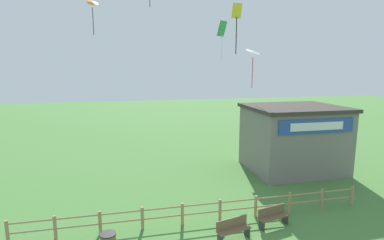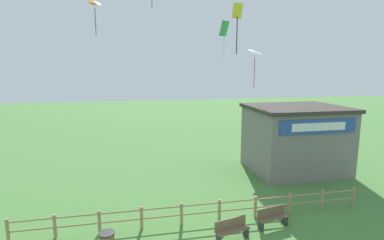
% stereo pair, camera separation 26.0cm
% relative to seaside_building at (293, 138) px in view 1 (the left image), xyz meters
% --- Properties ---
extents(wooden_fence, '(16.37, 0.14, 1.05)m').
position_rel_seaside_building_xyz_m(wooden_fence, '(-8.12, -5.86, -1.69)').
color(wooden_fence, '#9E7F56').
rests_on(wooden_fence, ground_plane).
extents(seaside_building, '(6.32, 5.27, 4.53)m').
position_rel_seaside_building_xyz_m(seaside_building, '(0.00, 0.00, 0.00)').
color(seaside_building, slate).
rests_on(seaside_building, ground_plane).
extents(park_bench_near_fence, '(1.56, 0.75, 0.90)m').
position_rel_seaside_building_xyz_m(park_bench_near_fence, '(-7.17, -7.48, -1.80)').
color(park_bench_near_fence, brown).
rests_on(park_bench_near_fence, ground_plane).
extents(park_bench_by_building, '(1.56, 0.73, 0.90)m').
position_rel_seaside_building_xyz_m(park_bench_by_building, '(-5.03, -6.85, -1.80)').
color(park_bench_by_building, brown).
rests_on(park_bench_by_building, ground_plane).
extents(kite_yellow_diamond, '(0.57, 0.25, 2.58)m').
position_rel_seaside_building_xyz_m(kite_yellow_diamond, '(-5.52, -2.95, 7.30)').
color(kite_yellow_diamond, yellow).
extents(kite_orange_delta, '(1.09, 1.04, 2.49)m').
position_rel_seaside_building_xyz_m(kite_orange_delta, '(-13.41, 4.84, 9.28)').
color(kite_orange_delta, orange).
extents(kite_green_diamond, '(0.92, 0.79, 2.92)m').
position_rel_seaside_building_xyz_m(kite_green_diamond, '(-3.75, 4.86, 7.62)').
color(kite_green_diamond, green).
extents(kite_white_delta, '(1.48, 1.47, 2.89)m').
position_rel_seaside_building_xyz_m(kite_white_delta, '(-2.24, 2.24, 5.93)').
color(kite_white_delta, white).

